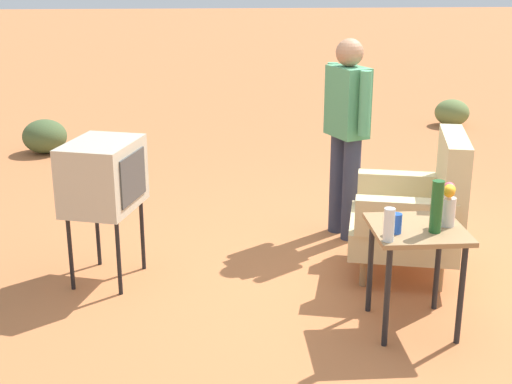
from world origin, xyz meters
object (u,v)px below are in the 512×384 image
(side_table, at_px, (416,243))
(bottle_short_clear, at_px, (389,225))
(bottle_wine_green, at_px, (437,207))
(tv_on_stand, at_px, (103,176))
(person_standing, at_px, (347,126))
(flower_vase, at_px, (448,203))
(armchair, at_px, (418,210))
(soda_can_blue, at_px, (396,223))

(side_table, bearing_deg, bottle_short_clear, -48.09)
(bottle_wine_green, bearing_deg, bottle_short_clear, -68.77)
(side_table, bearing_deg, tv_on_stand, -112.99)
(person_standing, height_order, flower_vase, person_standing)
(side_table, bearing_deg, flower_vase, 93.30)
(tv_on_stand, bearing_deg, armchair, 88.24)
(soda_can_blue, bearing_deg, tv_on_stand, -117.05)
(person_standing, bearing_deg, soda_can_blue, -0.67)
(armchair, height_order, soda_can_blue, armchair)
(side_table, xyz_separation_m, flower_vase, (-0.01, 0.18, 0.25))
(side_table, height_order, flower_vase, flower_vase)
(flower_vase, bearing_deg, soda_can_blue, -73.49)
(side_table, distance_m, tv_on_stand, 2.18)
(armchair, bearing_deg, bottle_short_clear, -25.69)
(tv_on_stand, bearing_deg, soda_can_blue, 62.95)
(side_table, height_order, bottle_short_clear, bottle_short_clear)
(bottle_short_clear, bearing_deg, side_table, 131.91)
(side_table, xyz_separation_m, soda_can_blue, (0.09, -0.16, 0.16))
(side_table, xyz_separation_m, bottle_wine_green, (0.09, 0.08, 0.26))
(armchair, height_order, person_standing, person_standing)
(armchair, distance_m, bottle_short_clear, 1.13)
(soda_can_blue, xyz_separation_m, flower_vase, (-0.10, 0.34, 0.09))
(person_standing, relative_size, soda_can_blue, 13.44)
(tv_on_stand, relative_size, person_standing, 0.63)
(bottle_short_clear, xyz_separation_m, soda_can_blue, (-0.12, 0.08, -0.04))
(tv_on_stand, xyz_separation_m, bottle_short_clear, (1.06, 1.76, -0.01))
(side_table, distance_m, soda_can_blue, 0.25)
(bottle_short_clear, bearing_deg, flower_vase, 117.97)
(armchair, relative_size, bottle_short_clear, 5.30)
(person_standing, height_order, soda_can_blue, person_standing)
(armchair, distance_m, bottle_wine_green, 0.95)
(tv_on_stand, distance_m, bottle_wine_green, 2.28)
(armchair, height_order, bottle_short_clear, armchair)
(side_table, bearing_deg, armchair, 162.83)
(flower_vase, bearing_deg, bottle_wine_green, -46.49)
(armchair, relative_size, bottle_wine_green, 3.31)
(bottle_short_clear, bearing_deg, person_standing, 176.98)
(bottle_short_clear, xyz_separation_m, flower_vase, (-0.22, 0.42, 0.05))
(soda_can_blue, relative_size, flower_vase, 0.46)
(armchair, bearing_deg, flower_vase, -4.33)
(tv_on_stand, height_order, soda_can_blue, tv_on_stand)
(soda_can_blue, bearing_deg, bottle_wine_green, 90.17)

